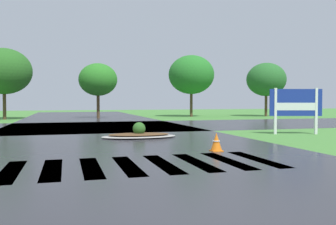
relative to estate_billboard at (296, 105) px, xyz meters
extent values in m
cube|color=#2B2B30|center=(-8.78, -1.01, -1.43)|extent=(11.30, 80.00, 0.01)
cube|color=#2B2B30|center=(-8.78, 7.87, -1.43)|extent=(90.00, 10.17, 0.01)
cube|color=white|center=(-11.93, -6.16, -1.43)|extent=(0.45, 2.90, 0.01)
cube|color=white|center=(-11.03, -6.16, -1.43)|extent=(0.45, 2.90, 0.01)
cube|color=white|center=(-10.13, -6.16, -1.43)|extent=(0.45, 2.90, 0.01)
cube|color=white|center=(-9.23, -6.16, -1.43)|extent=(0.45, 2.90, 0.01)
cube|color=white|center=(-8.33, -6.16, -1.43)|extent=(0.45, 2.90, 0.01)
cube|color=white|center=(-7.43, -6.16, -1.43)|extent=(0.45, 2.90, 0.01)
cube|color=white|center=(-6.53, -6.16, -1.43)|extent=(0.45, 2.90, 0.01)
cube|color=white|center=(-5.63, -6.16, -1.43)|extent=(0.45, 2.90, 0.01)
cube|color=white|center=(0.94, -0.27, -0.32)|extent=(0.15, 0.15, 2.24)
cube|color=white|center=(-0.94, 0.27, -0.32)|extent=(0.15, 0.15, 2.24)
cube|color=navy|center=(0.00, 0.00, 0.10)|extent=(2.44, 0.78, 1.31)
cube|color=white|center=(0.00, 0.00, -0.10)|extent=(1.87, 0.62, 0.37)
ellipsoid|color=#9E9B93|center=(-7.62, 0.45, -1.38)|extent=(3.28, 1.68, 0.12)
ellipsoid|color=brown|center=(-7.62, 0.45, -1.29)|extent=(2.69, 1.37, 0.10)
sphere|color=#2D6023|center=(-7.62, 0.45, -1.04)|extent=(0.56, 0.56, 0.56)
cone|color=orange|center=(-6.07, -4.38, -1.14)|extent=(0.38, 0.38, 0.59)
torus|color=white|center=(-6.07, -4.38, -1.11)|extent=(0.24, 0.24, 0.04)
cube|color=orange|center=(-6.07, -4.38, -1.42)|extent=(0.36, 0.36, 0.03)
cylinder|color=#4C3823|center=(-15.79, 18.73, -0.17)|extent=(0.28, 0.28, 2.54)
ellipsoid|color=#286220|center=(-15.79, 18.73, 2.74)|extent=(4.67, 4.67, 3.97)
cylinder|color=#4C3823|center=(-7.80, 18.86, -0.26)|extent=(0.28, 0.28, 2.35)
ellipsoid|color=#2B7824|center=(-7.80, 18.86, 2.15)|extent=(3.55, 3.55, 3.01)
cylinder|color=#4C3823|center=(1.66, 19.66, -0.11)|extent=(0.28, 0.28, 2.66)
ellipsoid|color=#267426|center=(1.66, 19.66, 2.85)|extent=(4.65, 4.65, 3.95)
cylinder|color=#4C3823|center=(9.48, 18.31, -0.23)|extent=(0.28, 0.28, 2.42)
ellipsoid|color=#276429|center=(9.48, 18.31, 2.41)|extent=(4.08, 4.08, 3.47)
camera|label=1|loc=(-10.71, -14.98, 0.18)|focal=38.40mm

